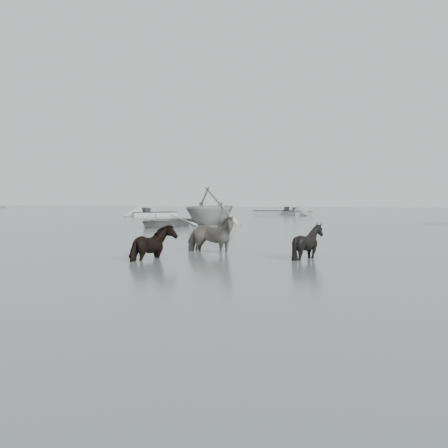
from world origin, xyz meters
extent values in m
plane|color=#546461|center=(0.00, 0.00, 0.00)|extent=(140.00, 140.00, 0.00)
imported|color=black|center=(-1.00, 1.09, 0.77)|extent=(1.92, 1.08, 1.54)
imported|color=black|center=(-2.04, -1.24, 0.70)|extent=(1.39, 1.56, 1.40)
imported|color=black|center=(2.32, 0.12, 0.67)|extent=(1.53, 1.46, 1.34)
imported|color=#AEAEA9|center=(-7.76, 14.27, 0.45)|extent=(3.98, 4.90, 0.89)
imported|color=#B1B3B0|center=(-5.90, 17.83, 1.26)|extent=(5.60, 5.97, 2.52)
camera|label=1|loc=(4.22, -16.59, 1.90)|focal=45.00mm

